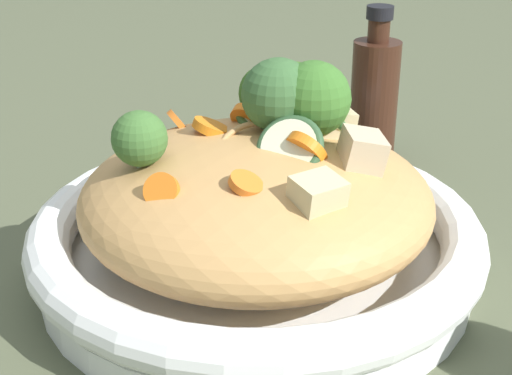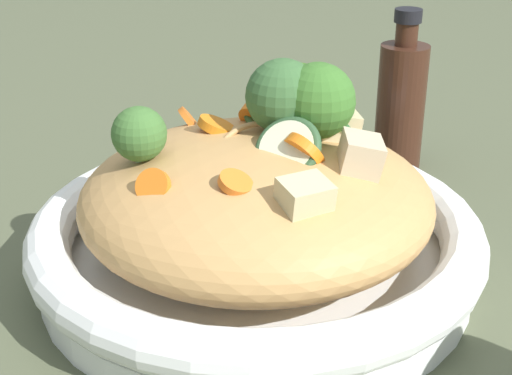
# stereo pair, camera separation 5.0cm
# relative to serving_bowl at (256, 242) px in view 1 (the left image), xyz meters

# --- Properties ---
(ground_plane) EXTENTS (3.00, 3.00, 0.00)m
(ground_plane) POSITION_rel_serving_bowl_xyz_m (0.00, 0.00, -0.03)
(ground_plane) COLOR #4D533B
(serving_bowl) EXTENTS (0.31, 0.31, 0.05)m
(serving_bowl) POSITION_rel_serving_bowl_xyz_m (0.00, 0.00, 0.00)
(serving_bowl) COLOR white
(serving_bowl) RESTS_ON ground_plane
(noodle_heap) EXTENTS (0.24, 0.24, 0.10)m
(noodle_heap) POSITION_rel_serving_bowl_xyz_m (0.00, -0.00, 0.03)
(noodle_heap) COLOR tan
(noodle_heap) RESTS_ON serving_bowl
(broccoli_florets) EXTENTS (0.15, 0.16, 0.07)m
(broccoli_florets) POSITION_rel_serving_bowl_xyz_m (0.03, -0.01, 0.09)
(broccoli_florets) COLOR #9EB975
(broccoli_florets) RESTS_ON serving_bowl
(carrot_coins) EXTENTS (0.15, 0.13, 0.04)m
(carrot_coins) POSITION_rel_serving_bowl_xyz_m (0.01, 0.02, 0.07)
(carrot_coins) COLOR orange
(carrot_coins) RESTS_ON serving_bowl
(zucchini_slices) EXTENTS (0.12, 0.09, 0.04)m
(zucchini_slices) POSITION_rel_serving_bowl_xyz_m (0.03, -0.02, 0.07)
(zucchini_slices) COLOR beige
(zucchini_slices) RESTS_ON serving_bowl
(chicken_chunks) EXTENTS (0.14, 0.06, 0.03)m
(chicken_chunks) POSITION_rel_serving_bowl_xyz_m (-0.00, -0.05, 0.07)
(chicken_chunks) COLOR #CEBB8C
(chicken_chunks) RESTS_ON serving_bowl
(soy_sauce_bottle) EXTENTS (0.04, 0.04, 0.15)m
(soy_sauce_bottle) POSITION_rel_serving_bowl_xyz_m (0.22, -0.09, 0.04)
(soy_sauce_bottle) COLOR #381E14
(soy_sauce_bottle) RESTS_ON ground_plane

